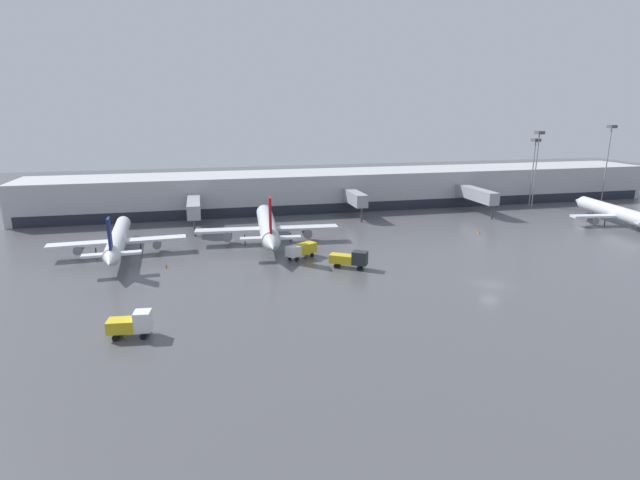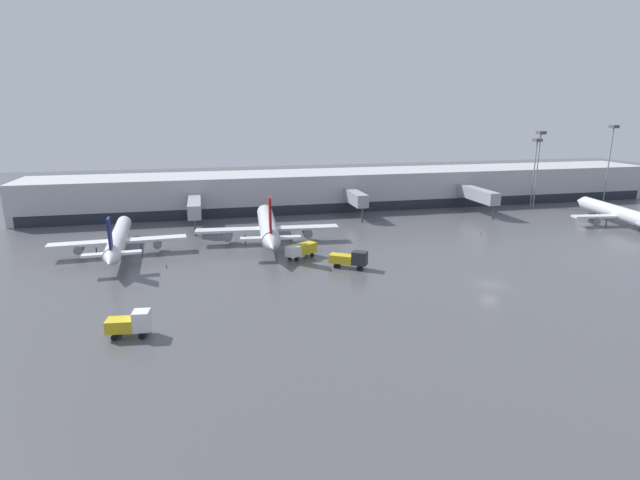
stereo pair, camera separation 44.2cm
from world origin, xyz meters
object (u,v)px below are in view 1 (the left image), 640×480
object	(u,v)px
parked_jet_0	(118,239)
apron_light_mast_1	(610,143)
apron_light_mast_0	(538,148)
apron_light_mast_2	(535,152)
service_truck_1	(132,324)
traffic_cone_0	(166,265)
parked_jet_2	(619,213)
traffic_cone_2	(479,232)
parked_jet_1	(267,226)
service_truck_2	(301,249)
service_truck_0	(350,259)

from	to	relation	value
parked_jet_0	apron_light_mast_1	xyz separation A→B (m)	(119.11, 23.48, 12.98)
parked_jet_0	apron_light_mast_0	distance (m)	100.38
apron_light_mast_2	parked_jet_0	bearing A→B (deg)	-166.29
service_truck_1	traffic_cone_0	distance (m)	24.93
parked_jet_2	apron_light_mast_2	size ratio (longest dim) A/B	1.88
parked_jet_0	traffic_cone_2	xyz separation A→B (m)	(68.16, -0.81, -2.50)
parked_jet_1	traffic_cone_0	distance (m)	21.37
parked_jet_2	apron_light_mast_2	world-z (taller)	apron_light_mast_2
apron_light_mast_0	apron_light_mast_2	world-z (taller)	apron_light_mast_0
traffic_cone_2	apron_light_mast_0	xyz separation A→B (m)	(28.90, 23.38, 14.60)
parked_jet_1	traffic_cone_2	size ratio (longest dim) A/B	50.48
service_truck_2	apron_light_mast_2	size ratio (longest dim) A/B	0.34
apron_light_mast_0	service_truck_0	bearing A→B (deg)	-147.47
traffic_cone_2	apron_light_mast_2	world-z (taller)	apron_light_mast_2
apron_light_mast_0	parked_jet_0	bearing A→B (deg)	-166.91
traffic_cone_0	apron_light_mast_2	xyz separation A→B (m)	(88.82, 32.94, 13.24)
parked_jet_1	traffic_cone_0	world-z (taller)	parked_jet_1
service_truck_1	parked_jet_0	bearing A→B (deg)	106.16
service_truck_2	apron_light_mast_1	bearing A→B (deg)	168.39
parked_jet_1	apron_light_mast_0	world-z (taller)	apron_light_mast_0
parked_jet_1	traffic_cone_2	xyz separation A→B (m)	(42.24, -3.21, -2.82)
parked_jet_0	traffic_cone_2	distance (m)	68.21
service_truck_2	service_truck_1	bearing A→B (deg)	14.68
parked_jet_1	traffic_cone_0	bearing A→B (deg)	127.97
service_truck_0	service_truck_2	distance (m)	9.56
parked_jet_1	parked_jet_2	xyz separation A→B (m)	(75.28, -3.26, -0.52)
service_truck_1	traffic_cone_2	world-z (taller)	service_truck_1
traffic_cone_0	traffic_cone_2	xyz separation A→B (m)	(59.94, 8.46, -0.07)
apron_light_mast_2	apron_light_mast_1	bearing A→B (deg)	-0.52
service_truck_2	apron_light_mast_0	size ratio (longest dim) A/B	0.30
parked_jet_1	apron_light_mast_2	bearing A→B (deg)	-68.77
traffic_cone_2	apron_light_mast_0	size ratio (longest dim) A/B	0.03
parked_jet_2	apron_light_mast_0	bearing A→B (deg)	18.72
parked_jet_1	apron_light_mast_1	size ratio (longest dim) A/B	1.61
parked_jet_2	apron_light_mast_0	xyz separation A→B (m)	(-4.14, 23.43, 12.30)
parked_jet_1	service_truck_0	world-z (taller)	parked_jet_1
parked_jet_0	apron_light_mast_1	distance (m)	122.09
parked_jet_1	parked_jet_2	bearing A→B (deg)	-87.90
parked_jet_1	service_truck_1	xyz separation A→B (m)	(-19.84, -36.47, -1.60)
parked_jet_1	parked_jet_2	distance (m)	75.35
service_truck_1	service_truck_2	bearing A→B (deg)	52.35
traffic_cone_2	service_truck_1	bearing A→B (deg)	-151.81
parked_jet_0	service_truck_1	bearing A→B (deg)	-173.39
parked_jet_2	apron_light_mast_2	distance (m)	27.21
parked_jet_1	apron_light_mast_0	distance (m)	74.88
service_truck_1	service_truck_2	size ratio (longest dim) A/B	0.83
apron_light_mast_0	traffic_cone_2	bearing A→B (deg)	-141.03
parked_jet_2	apron_light_mast_1	distance (m)	32.96
parked_jet_1	apron_light_mast_2	xyz separation A→B (m)	(71.13, 21.28, 10.49)
service_truck_1	apron_light_mast_2	size ratio (longest dim) A/B	0.28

